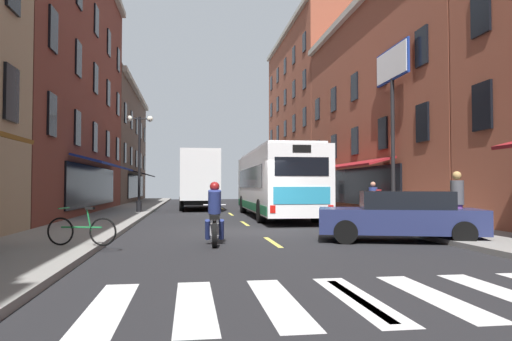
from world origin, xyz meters
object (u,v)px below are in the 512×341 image
at_px(transit_bus, 275,182).
at_px(pedestrian_rear, 310,194).
at_px(sedan_mid, 195,197).
at_px(pedestrian_mid, 457,202).
at_px(pedestrian_near, 374,200).
at_px(motorcycle_rider, 215,218).
at_px(sedan_near, 400,216).
at_px(bicycle_near, 82,230).
at_px(pedestrian_far, 315,193).
at_px(billboard_sign, 392,85).
at_px(street_lamp_twin, 139,159).
at_px(box_truck, 199,180).

distance_m(transit_bus, pedestrian_rear, 5.54).
distance_m(sedan_mid, pedestrian_mid, 28.67).
distance_m(pedestrian_near, pedestrian_rear, 8.90).
bearing_deg(transit_bus, motorcycle_rider, -108.83).
relative_size(sedan_near, motorcycle_rider, 2.27).
distance_m(bicycle_near, pedestrian_far, 22.77).
bearing_deg(billboard_sign, street_lamp_twin, 154.79).
xyz_separation_m(sedan_near, motorcycle_rider, (-5.18, 0.07, -0.00)).
relative_size(pedestrian_near, pedestrian_rear, 0.90).
bearing_deg(pedestrian_near, pedestrian_rear, 37.30).
bearing_deg(pedestrian_far, box_truck, 103.42).
bearing_deg(sedan_near, billboard_sign, 66.52).
bearing_deg(pedestrian_near, sedan_mid, 53.35).
bearing_deg(sedan_near, sedan_mid, 101.04).
height_order(pedestrian_mid, pedestrian_far, pedestrian_mid).
xyz_separation_m(transit_bus, pedestrian_far, (4.43, 8.52, -0.66)).
bearing_deg(motorcycle_rider, pedestrian_mid, -2.15).
xyz_separation_m(billboard_sign, sedan_mid, (-8.87, 19.60, -5.60)).
xyz_separation_m(bicycle_near, pedestrian_rear, (9.75, 15.91, 0.55)).
relative_size(bicycle_near, pedestrian_far, 0.93).
height_order(sedan_near, street_lamp_twin, street_lamp_twin).
bearing_deg(box_truck, sedan_mid, 91.04).
height_order(billboard_sign, motorcycle_rider, billboard_sign).
bearing_deg(box_truck, pedestrian_mid, -70.09).
distance_m(motorcycle_rider, pedestrian_near, 9.24).
distance_m(pedestrian_near, pedestrian_far, 12.87).
relative_size(box_truck, pedestrian_rear, 4.40).
relative_size(sedan_mid, pedestrian_far, 2.68).
relative_size(transit_bus, sedan_near, 2.55).
height_order(sedan_mid, bicycle_near, sedan_mid).
relative_size(billboard_sign, pedestrian_far, 4.37).
bearing_deg(bicycle_near, billboard_sign, 36.82).
relative_size(sedan_mid, motorcycle_rider, 2.33).
bearing_deg(billboard_sign, pedestrian_rear, 106.51).
distance_m(bicycle_near, pedestrian_near, 12.32).
bearing_deg(pedestrian_rear, transit_bus, 44.82).
relative_size(transit_bus, pedestrian_mid, 6.59).
height_order(box_truck, pedestrian_near, box_truck).
bearing_deg(pedestrian_mid, box_truck, 16.05).
relative_size(sedan_near, pedestrian_near, 2.97).
relative_size(transit_bus, street_lamp_twin, 2.28).
distance_m(motorcycle_rider, pedestrian_far, 20.54).
height_order(pedestrian_mid, street_lamp_twin, street_lamp_twin).
xyz_separation_m(sedan_mid, motorcycle_rider, (0.21, -27.54, 0.04)).
height_order(transit_bus, pedestrian_far, transit_bus).
height_order(box_truck, street_lamp_twin, street_lamp_twin).
relative_size(billboard_sign, pedestrian_near, 4.96).
relative_size(transit_bus, sedan_mid, 2.48).
xyz_separation_m(transit_bus, pedestrian_rear, (3.03, 4.59, -0.68)).
bearing_deg(pedestrian_near, street_lamp_twin, 88.85).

